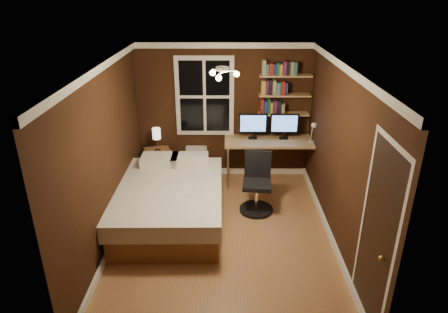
{
  "coord_description": "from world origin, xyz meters",
  "views": [
    {
      "loc": [
        0.05,
        -4.99,
        3.44
      ],
      "look_at": [
        0.01,
        0.45,
        1.07
      ],
      "focal_mm": 32.0,
      "sensor_mm": 36.0,
      "label": 1
    }
  ],
  "objects_px": {
    "nightstand": "(159,164)",
    "radiator": "(197,161)",
    "monitor_right": "(284,126)",
    "desk_lamp": "(313,132)",
    "office_chair": "(257,189)",
    "desk": "(272,143)",
    "monitor_left": "(253,126)",
    "bed": "(170,202)",
    "bedside_lamp": "(157,140)"
  },
  "relations": [
    {
      "from": "bedside_lamp",
      "to": "monitor_left",
      "type": "distance_m",
      "value": 1.78
    },
    {
      "from": "bedside_lamp",
      "to": "office_chair",
      "type": "height_order",
      "value": "bedside_lamp"
    },
    {
      "from": "bed",
      "to": "radiator",
      "type": "relative_size",
      "value": 3.75
    },
    {
      "from": "desk_lamp",
      "to": "nightstand",
      "type": "bearing_deg",
      "value": 174.64
    },
    {
      "from": "bed",
      "to": "office_chair",
      "type": "bearing_deg",
      "value": 12.26
    },
    {
      "from": "desk",
      "to": "desk_lamp",
      "type": "height_order",
      "value": "desk_lamp"
    },
    {
      "from": "bedside_lamp",
      "to": "radiator",
      "type": "height_order",
      "value": "bedside_lamp"
    },
    {
      "from": "monitor_left",
      "to": "desk_lamp",
      "type": "relative_size",
      "value": 1.16
    },
    {
      "from": "monitor_left",
      "to": "office_chair",
      "type": "bearing_deg",
      "value": -89.17
    },
    {
      "from": "monitor_left",
      "to": "monitor_right",
      "type": "xyz_separation_m",
      "value": [
        0.57,
        0.0,
        0.0
      ]
    },
    {
      "from": "desk",
      "to": "desk_lamp",
      "type": "xyz_separation_m",
      "value": [
        0.68,
        -0.17,
        0.28
      ]
    },
    {
      "from": "bed",
      "to": "bedside_lamp",
      "type": "relative_size",
      "value": 5.11
    },
    {
      "from": "desk",
      "to": "nightstand",
      "type": "bearing_deg",
      "value": 177.44
    },
    {
      "from": "monitor_right",
      "to": "office_chair",
      "type": "relative_size",
      "value": 0.52
    },
    {
      "from": "nightstand",
      "to": "desk_lamp",
      "type": "bearing_deg",
      "value": -23.03
    },
    {
      "from": "office_chair",
      "to": "monitor_left",
      "type": "bearing_deg",
      "value": 96.12
    },
    {
      "from": "office_chair",
      "to": "desk_lamp",
      "type": "bearing_deg",
      "value": 45.93
    },
    {
      "from": "nightstand",
      "to": "radiator",
      "type": "distance_m",
      "value": 0.72
    },
    {
      "from": "radiator",
      "to": "bed",
      "type": "bearing_deg",
      "value": -100.55
    },
    {
      "from": "bedside_lamp",
      "to": "monitor_right",
      "type": "distance_m",
      "value": 2.34
    },
    {
      "from": "desk",
      "to": "desk_lamp",
      "type": "relative_size",
      "value": 3.94
    },
    {
      "from": "bedside_lamp",
      "to": "monitor_right",
      "type": "bearing_deg",
      "value": -0.2
    },
    {
      "from": "bed",
      "to": "radiator",
      "type": "xyz_separation_m",
      "value": [
        0.3,
        1.59,
        -0.02
      ]
    },
    {
      "from": "radiator",
      "to": "monitor_left",
      "type": "relative_size",
      "value": 1.16
    },
    {
      "from": "monitor_right",
      "to": "office_chair",
      "type": "bearing_deg",
      "value": -115.97
    },
    {
      "from": "monitor_left",
      "to": "desk",
      "type": "bearing_deg",
      "value": -13.65
    },
    {
      "from": "bed",
      "to": "monitor_left",
      "type": "height_order",
      "value": "monitor_left"
    },
    {
      "from": "monitor_right",
      "to": "office_chair",
      "type": "xyz_separation_m",
      "value": [
        -0.55,
        -1.13,
        -0.68
      ]
    },
    {
      "from": "radiator",
      "to": "monitor_right",
      "type": "relative_size",
      "value": 1.16
    },
    {
      "from": "desk",
      "to": "bedside_lamp",
      "type": "bearing_deg",
      "value": 177.44
    },
    {
      "from": "radiator",
      "to": "desk",
      "type": "xyz_separation_m",
      "value": [
        1.41,
        -0.24,
        0.47
      ]
    },
    {
      "from": "nightstand",
      "to": "desk",
      "type": "bearing_deg",
      "value": -20.24
    },
    {
      "from": "office_chair",
      "to": "bed",
      "type": "bearing_deg",
      "value": -161.6
    },
    {
      "from": "desk_lamp",
      "to": "office_chair",
      "type": "xyz_separation_m",
      "value": [
        -1.02,
        -0.87,
        -0.67
      ]
    },
    {
      "from": "bed",
      "to": "radiator",
      "type": "bearing_deg",
      "value": 78.6
    },
    {
      "from": "bed",
      "to": "nightstand",
      "type": "relative_size",
      "value": 3.87
    },
    {
      "from": "bed",
      "to": "bedside_lamp",
      "type": "height_order",
      "value": "bedside_lamp"
    },
    {
      "from": "desk",
      "to": "monitor_right",
      "type": "height_order",
      "value": "monitor_right"
    },
    {
      "from": "bedside_lamp",
      "to": "monitor_left",
      "type": "bearing_deg",
      "value": -0.27
    },
    {
      "from": "radiator",
      "to": "office_chair",
      "type": "xyz_separation_m",
      "value": [
        1.06,
        -1.28,
        0.08
      ]
    },
    {
      "from": "bedside_lamp",
      "to": "bed",
      "type": "bearing_deg",
      "value": -74.09
    },
    {
      "from": "monitor_right",
      "to": "desk_lamp",
      "type": "distance_m",
      "value": 0.53
    },
    {
      "from": "nightstand",
      "to": "monitor_right",
      "type": "height_order",
      "value": "monitor_right"
    },
    {
      "from": "radiator",
      "to": "monitor_right",
      "type": "bearing_deg",
      "value": -5.28
    },
    {
      "from": "monitor_left",
      "to": "desk_lamp",
      "type": "bearing_deg",
      "value": -13.79
    },
    {
      "from": "monitor_right",
      "to": "bedside_lamp",
      "type": "bearing_deg",
      "value": 179.8
    },
    {
      "from": "monitor_right",
      "to": "desk_lamp",
      "type": "relative_size",
      "value": 1.16
    },
    {
      "from": "monitor_left",
      "to": "office_chair",
      "type": "xyz_separation_m",
      "value": [
        0.02,
        -1.13,
        -0.68
      ]
    },
    {
      "from": "bedside_lamp",
      "to": "monitor_left",
      "type": "xyz_separation_m",
      "value": [
        1.76,
        -0.01,
        0.27
      ]
    },
    {
      "from": "desk",
      "to": "bed",
      "type": "bearing_deg",
      "value": -141.41
    }
  ]
}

